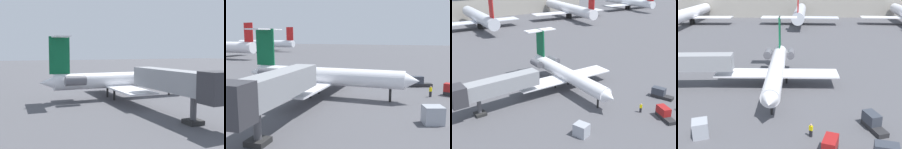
{
  "view_description": "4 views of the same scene",
  "coord_description": "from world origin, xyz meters",
  "views": [
    {
      "loc": [
        -41.23,
        25.01,
        8.08
      ],
      "look_at": [
        3.1,
        5.9,
        3.87
      ],
      "focal_mm": 43.01,
      "sensor_mm": 36.0,
      "label": 1
    },
    {
      "loc": [
        -36.54,
        -7.72,
        9.49
      ],
      "look_at": [
        -1.44,
        3.0,
        3.8
      ],
      "focal_mm": 41.85,
      "sensor_mm": 36.0,
      "label": 2
    },
    {
      "loc": [
        -31.68,
        -38.25,
        24.04
      ],
      "look_at": [
        -0.99,
        4.71,
        3.7
      ],
      "focal_mm": 46.57,
      "sensor_mm": 36.0,
      "label": 3
    },
    {
      "loc": [
        2.13,
        -37.15,
        17.32
      ],
      "look_at": [
        2.46,
        1.8,
        3.55
      ],
      "focal_mm": 43.57,
      "sensor_mm": 36.0,
      "label": 4
    }
  ],
  "objects": [
    {
      "name": "parked_airliner_east_end",
      "position": [
        91.27,
        73.13,
        4.19
      ],
      "size": [
        29.52,
        34.96,
        13.18
      ],
      "color": "silver",
      "rests_on": "ground_plane"
    },
    {
      "name": "ground_crew_marshaller",
      "position": [
        4.76,
        -9.87,
        0.86
      ],
      "size": [
        0.48,
        0.45,
        1.69
      ],
      "color": "black",
      "rests_on": "ground_plane"
    },
    {
      "name": "cargo_container_uld",
      "position": [
        -8.02,
        -9.58,
        0.98
      ],
      "size": [
        2.29,
        2.48,
        1.95
      ],
      "color": "#999EA8",
      "rests_on": "ground_plane"
    },
    {
      "name": "jet_bridge",
      "position": [
        -15.75,
        5.26,
        4.41
      ],
      "size": [
        15.72,
        3.25,
        6.1
      ],
      "color": "gray",
      "rests_on": "ground_plane"
    },
    {
      "name": "regional_jet",
      "position": [
        0.27,
        6.3,
        3.3
      ],
      "size": [
        20.74,
        27.39,
        10.36
      ],
      "color": "white",
      "rests_on": "ground_plane"
    },
    {
      "name": "ground_plane",
      "position": [
        0.0,
        0.0,
        -0.05
      ],
      "size": [
        400.0,
        400.0,
        0.1
      ],
      "primitive_type": "cube",
      "color": "#4C4C51"
    },
    {
      "name": "baggage_tug_trailing",
      "position": [
        12.46,
        -8.03,
        0.84
      ],
      "size": [
        2.44,
        4.23,
        1.9
      ],
      "color": "#262628",
      "rests_on": "ground_plane"
    }
  ]
}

